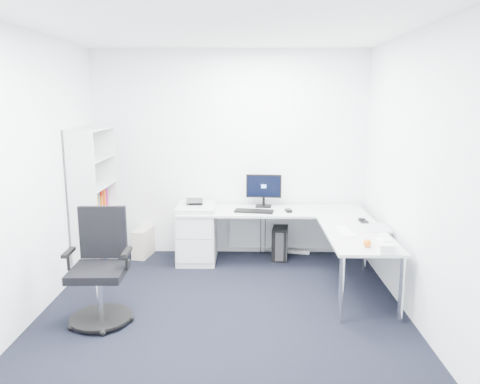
{
  "coord_description": "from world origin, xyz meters",
  "views": [
    {
      "loc": [
        0.23,
        -4.06,
        2.08
      ],
      "look_at": [
        0.15,
        1.05,
        1.05
      ],
      "focal_mm": 35.0,
      "sensor_mm": 36.0,
      "label": 1
    }
  ],
  "objects_px": {
    "l_desk": "(273,243)",
    "monitor": "(264,190)",
    "bookshelf": "(94,200)",
    "task_chair": "(98,268)",
    "laptop": "(378,217)"
  },
  "relations": [
    {
      "from": "task_chair",
      "to": "monitor",
      "type": "xyz_separation_m",
      "value": [
        1.59,
        1.89,
        0.37
      ]
    },
    {
      "from": "task_chair",
      "to": "monitor",
      "type": "distance_m",
      "value": 2.5
    },
    {
      "from": "l_desk",
      "to": "laptop",
      "type": "distance_m",
      "value": 1.3
    },
    {
      "from": "laptop",
      "to": "monitor",
      "type": "bearing_deg",
      "value": 143.19
    },
    {
      "from": "bookshelf",
      "to": "laptop",
      "type": "xyz_separation_m",
      "value": [
        3.27,
        -0.57,
        -0.05
      ]
    },
    {
      "from": "bookshelf",
      "to": "laptop",
      "type": "height_order",
      "value": "bookshelf"
    },
    {
      "from": "l_desk",
      "to": "monitor",
      "type": "bearing_deg",
      "value": 102.04
    },
    {
      "from": "monitor",
      "to": "laptop",
      "type": "relative_size",
      "value": 1.22
    },
    {
      "from": "l_desk",
      "to": "bookshelf",
      "type": "distance_m",
      "value": 2.24
    },
    {
      "from": "l_desk",
      "to": "monitor",
      "type": "distance_m",
      "value": 0.76
    },
    {
      "from": "bookshelf",
      "to": "monitor",
      "type": "height_order",
      "value": "bookshelf"
    },
    {
      "from": "l_desk",
      "to": "bookshelf",
      "type": "xyz_separation_m",
      "value": [
        -2.17,
        0.05,
        0.53
      ]
    },
    {
      "from": "l_desk",
      "to": "task_chair",
      "type": "relative_size",
      "value": 2.18
    },
    {
      "from": "l_desk",
      "to": "monitor",
      "type": "height_order",
      "value": "monitor"
    },
    {
      "from": "l_desk",
      "to": "task_chair",
      "type": "height_order",
      "value": "task_chair"
    }
  ]
}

